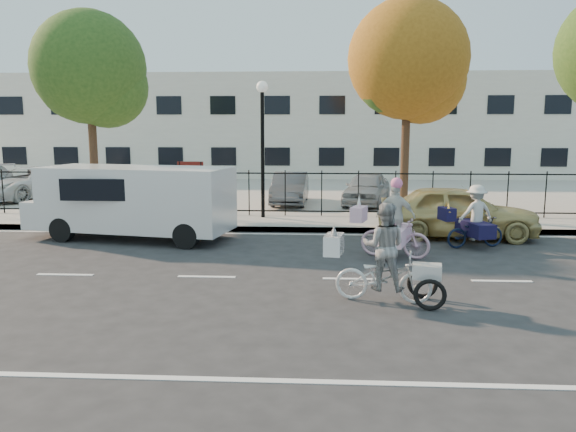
# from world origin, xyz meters

# --- Properties ---
(ground) EXTENTS (120.00, 120.00, 0.00)m
(ground) POSITION_xyz_m (0.00, 0.00, 0.00)
(ground) COLOR #333334
(road_markings) EXTENTS (60.00, 9.52, 0.01)m
(road_markings) POSITION_xyz_m (0.00, 0.00, 0.01)
(road_markings) COLOR silver
(road_markings) RESTS_ON ground
(curb) EXTENTS (60.00, 0.10, 0.15)m
(curb) POSITION_xyz_m (0.00, 5.05, 0.07)
(curb) COLOR #A8A399
(curb) RESTS_ON ground
(sidewalk) EXTENTS (60.00, 2.20, 0.15)m
(sidewalk) POSITION_xyz_m (0.00, 6.10, 0.07)
(sidewalk) COLOR #A8A399
(sidewalk) RESTS_ON ground
(parking_lot) EXTENTS (60.00, 15.60, 0.15)m
(parking_lot) POSITION_xyz_m (0.00, 15.00, 0.07)
(parking_lot) COLOR #A8A399
(parking_lot) RESTS_ON ground
(iron_fence) EXTENTS (58.00, 0.06, 1.50)m
(iron_fence) POSITION_xyz_m (0.00, 7.20, 0.90)
(iron_fence) COLOR black
(iron_fence) RESTS_ON sidewalk
(building) EXTENTS (34.00, 10.00, 6.00)m
(building) POSITION_xyz_m (0.00, 25.00, 3.00)
(building) COLOR silver
(building) RESTS_ON ground
(lamppost) EXTENTS (0.36, 0.36, 4.33)m
(lamppost) POSITION_xyz_m (0.50, 6.80, 3.11)
(lamppost) COLOR black
(lamppost) RESTS_ON sidewalk
(street_sign) EXTENTS (0.85, 0.06, 1.80)m
(street_sign) POSITION_xyz_m (-1.85, 6.80, 1.42)
(street_sign) COLOR black
(street_sign) RESTS_ON sidewalk
(zebra_trike) EXTENTS (2.08, 1.03, 1.78)m
(zebra_trike) POSITION_xyz_m (3.46, -1.44, 0.69)
(zebra_trike) COLOR silver
(zebra_trike) RESTS_ON ground
(unicorn_bike) EXTENTS (1.93, 1.40, 1.91)m
(unicorn_bike) POSITION_xyz_m (4.08, 1.97, 0.70)
(unicorn_bike) COLOR #D3A1BB
(unicorn_bike) RESTS_ON ground
(bull_bike) EXTENTS (1.80, 1.26, 1.62)m
(bull_bike) POSITION_xyz_m (6.29, 3.19, 0.65)
(bull_bike) COLOR black
(bull_bike) RESTS_ON ground
(white_van) EXTENTS (5.88, 2.81, 1.99)m
(white_van) POSITION_xyz_m (-2.76, 3.80, 1.10)
(white_van) COLOR white
(white_van) RESTS_ON ground
(gold_sedan) EXTENTS (4.44, 2.05, 1.47)m
(gold_sedan) POSITION_xyz_m (6.17, 4.50, 0.74)
(gold_sedan) COLOR tan
(gold_sedan) RESTS_ON ground
(pedestrian) EXTENTS (0.75, 0.64, 1.74)m
(pedestrian) POSITION_xyz_m (-4.48, 5.73, 1.02)
(pedestrian) COLOR black
(pedestrian) RESTS_ON sidewalk
(lot_car_b) EXTENTS (3.41, 5.04, 1.28)m
(lot_car_b) POSITION_xyz_m (-9.52, 10.99, 0.79)
(lot_car_b) COLOR silver
(lot_car_b) RESTS_ON parking_lot
(lot_car_c) EXTENTS (1.36, 3.61, 1.18)m
(lot_car_c) POSITION_xyz_m (1.21, 10.08, 0.74)
(lot_car_c) COLOR #4F5257
(lot_car_c) RESTS_ON parking_lot
(lot_car_d) EXTENTS (2.29, 3.81, 1.21)m
(lot_car_d) POSITION_xyz_m (4.12, 10.01, 0.76)
(lot_car_d) COLOR #96999D
(lot_car_d) RESTS_ON parking_lot
(tree_west) EXTENTS (3.76, 3.76, 6.89)m
(tree_west) POSITION_xyz_m (-5.24, 7.74, 4.82)
(tree_west) COLOR #442D1D
(tree_west) RESTS_ON ground
(tree_mid) EXTENTS (3.93, 3.93, 7.20)m
(tree_mid) POSITION_xyz_m (5.31, 7.92, 5.04)
(tree_mid) COLOR #442D1D
(tree_mid) RESTS_ON ground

